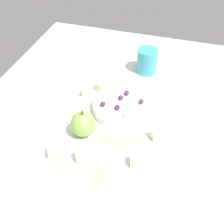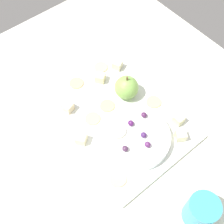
{
  "view_description": "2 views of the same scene",
  "coord_description": "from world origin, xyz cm",
  "px_view_note": "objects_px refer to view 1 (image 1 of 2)",
  "views": [
    {
      "loc": [
        64.41,
        15.81,
        65.88
      ],
      "look_at": [
        2.35,
        -3.19,
        9.34
      ],
      "focal_mm": 50.75,
      "sensor_mm": 36.0,
      "label": 1
    },
    {
      "loc": [
        -29.48,
        26.71,
        78.05
      ],
      "look_at": [
        4.58,
        -1.3,
        7.71
      ],
      "focal_mm": 49.33,
      "sensor_mm": 36.0,
      "label": 2
    }
  ],
  "objects_px": {
    "grape_4": "(127,93)",
    "cracker_0": "(162,104)",
    "platter": "(113,129)",
    "grape_1": "(103,104)",
    "grape_0": "(117,107)",
    "grape_2": "(121,98)",
    "cheese_cube_2": "(135,161)",
    "cheese_cube_0": "(54,151)",
    "cheese_cube_1": "(81,156)",
    "cracker_1": "(129,142)",
    "grape_3": "(141,101)",
    "cup": "(147,61)",
    "cracker_2": "(107,139)",
    "cracker_3": "(63,167)",
    "cracker_4": "(79,113)",
    "cheese_cube_5": "(101,87)",
    "cheese_cube_4": "(156,134)",
    "cracker_5": "(100,176)",
    "apple_whole": "(83,124)",
    "cheese_cube_3": "(87,92)",
    "serving_dish": "(124,107)"
  },
  "relations": [
    {
      "from": "cheese_cube_2",
      "to": "cheese_cube_5",
      "type": "height_order",
      "value": "same"
    },
    {
      "from": "grape_3",
      "to": "grape_4",
      "type": "relative_size",
      "value": 1.0
    },
    {
      "from": "platter",
      "to": "cheese_cube_1",
      "type": "bearing_deg",
      "value": -18.12
    },
    {
      "from": "grape_1",
      "to": "grape_4",
      "type": "height_order",
      "value": "same"
    },
    {
      "from": "apple_whole",
      "to": "cheese_cube_5",
      "type": "xyz_separation_m",
      "value": [
        -0.2,
        -0.02,
        -0.02
      ]
    },
    {
      "from": "cheese_cube_1",
      "to": "grape_3",
      "type": "distance_m",
      "value": 0.25
    },
    {
      "from": "cheese_cube_2",
      "to": "cheese_cube_0",
      "type": "bearing_deg",
      "value": -81.6
    },
    {
      "from": "cracker_0",
      "to": "grape_4",
      "type": "xyz_separation_m",
      "value": [
        0.01,
        -0.11,
        0.03
      ]
    },
    {
      "from": "cheese_cube_0",
      "to": "grape_0",
      "type": "bearing_deg",
      "value": 149.37
    },
    {
      "from": "grape_4",
      "to": "cracker_0",
      "type": "bearing_deg",
      "value": 97.46
    },
    {
      "from": "platter",
      "to": "cheese_cube_3",
      "type": "xyz_separation_m",
      "value": [
        -0.12,
        -0.12,
        0.02
      ]
    },
    {
      "from": "grape_2",
      "to": "grape_3",
      "type": "relative_size",
      "value": 1.0
    },
    {
      "from": "cheese_cube_1",
      "to": "cracker_5",
      "type": "distance_m",
      "value": 0.07
    },
    {
      "from": "cheese_cube_5",
      "to": "grape_1",
      "type": "relative_size",
      "value": 1.59
    },
    {
      "from": "cheese_cube_1",
      "to": "grape_1",
      "type": "height_order",
      "value": "grape_1"
    },
    {
      "from": "apple_whole",
      "to": "cheese_cube_0",
      "type": "xyz_separation_m",
      "value": [
        0.09,
        -0.05,
        -0.02
      ]
    },
    {
      "from": "cracker_5",
      "to": "grape_0",
      "type": "xyz_separation_m",
      "value": [
        -0.22,
        -0.02,
        0.03
      ]
    },
    {
      "from": "cracker_5",
      "to": "grape_3",
      "type": "bearing_deg",
      "value": 171.85
    },
    {
      "from": "platter",
      "to": "grape_1",
      "type": "height_order",
      "value": "grape_1"
    },
    {
      "from": "cheese_cube_4",
      "to": "cracker_5",
      "type": "relative_size",
      "value": 0.63
    },
    {
      "from": "cheese_cube_5",
      "to": "grape_0",
      "type": "bearing_deg",
      "value": 39.11
    },
    {
      "from": "grape_4",
      "to": "cheese_cube_4",
      "type": "bearing_deg",
      "value": 42.11
    },
    {
      "from": "cracker_1",
      "to": "cracker_2",
      "type": "height_order",
      "value": "same"
    },
    {
      "from": "cheese_cube_1",
      "to": "cheese_cube_5",
      "type": "xyz_separation_m",
      "value": [
        -0.29,
        -0.04,
        0.0
      ]
    },
    {
      "from": "cheese_cube_3",
      "to": "cheese_cube_4",
      "type": "height_order",
      "value": "same"
    },
    {
      "from": "apple_whole",
      "to": "cracker_3",
      "type": "distance_m",
      "value": 0.13
    },
    {
      "from": "cracker_1",
      "to": "cheese_cube_5",
      "type": "bearing_deg",
      "value": -143.53
    },
    {
      "from": "serving_dish",
      "to": "cheese_cube_2",
      "type": "height_order",
      "value": "cheese_cube_2"
    },
    {
      "from": "cracker_3",
      "to": "cracker_4",
      "type": "distance_m",
      "value": 0.2
    },
    {
      "from": "grape_3",
      "to": "cracker_5",
      "type": "bearing_deg",
      "value": -8.15
    },
    {
      "from": "cracker_1",
      "to": "cheese_cube_4",
      "type": "bearing_deg",
      "value": 119.21
    },
    {
      "from": "serving_dish",
      "to": "cracker_2",
      "type": "relative_size",
      "value": 4.33
    },
    {
      "from": "cracker_3",
      "to": "cracker_4",
      "type": "xyz_separation_m",
      "value": [
        -0.2,
        -0.04,
        0.0
      ]
    },
    {
      "from": "cracker_1",
      "to": "cracker_4",
      "type": "bearing_deg",
      "value": -111.63
    },
    {
      "from": "cheese_cube_4",
      "to": "grape_1",
      "type": "bearing_deg",
      "value": -108.85
    },
    {
      "from": "grape_0",
      "to": "cracker_2",
      "type": "bearing_deg",
      "value": 0.62
    },
    {
      "from": "cracker_3",
      "to": "grape_4",
      "type": "relative_size",
      "value": 2.53
    },
    {
      "from": "grape_4",
      "to": "apple_whole",
      "type": "bearing_deg",
      "value": -24.03
    },
    {
      "from": "cheese_cube_1",
      "to": "cracker_1",
      "type": "relative_size",
      "value": 0.63
    },
    {
      "from": "platter",
      "to": "cracker_5",
      "type": "distance_m",
      "value": 0.17
    },
    {
      "from": "grape_4",
      "to": "grape_0",
      "type": "bearing_deg",
      "value": -6.44
    },
    {
      "from": "platter",
      "to": "cheese_cube_2",
      "type": "height_order",
      "value": "cheese_cube_2"
    },
    {
      "from": "cheese_cube_1",
      "to": "cracker_5",
      "type": "height_order",
      "value": "cheese_cube_1"
    },
    {
      "from": "platter",
      "to": "grape_3",
      "type": "relative_size",
      "value": 23.45
    },
    {
      "from": "cracker_0",
      "to": "cheese_cube_2",
      "type": "bearing_deg",
      "value": -5.34
    },
    {
      "from": "platter",
      "to": "cheese_cube_3",
      "type": "height_order",
      "value": "cheese_cube_3"
    },
    {
      "from": "serving_dish",
      "to": "cheese_cube_1",
      "type": "distance_m",
      "value": 0.22
    },
    {
      "from": "grape_0",
      "to": "grape_2",
      "type": "distance_m",
      "value": 0.05
    },
    {
      "from": "grape_3",
      "to": "cup",
      "type": "relative_size",
      "value": 0.17
    },
    {
      "from": "cracker_5",
      "to": "grape_0",
      "type": "height_order",
      "value": "grape_0"
    }
  ]
}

